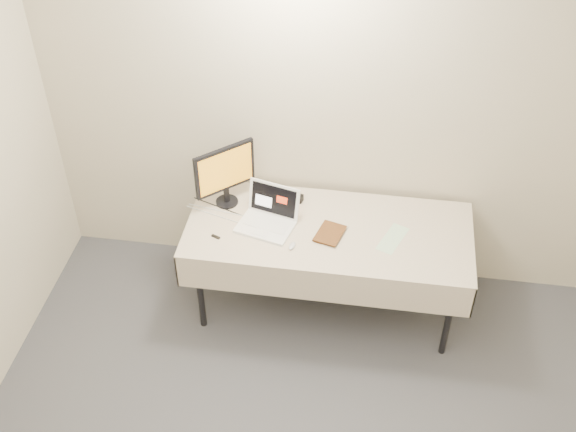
# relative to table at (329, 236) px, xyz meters

# --- Properties ---
(back_wall) EXTENTS (4.00, 0.10, 2.70)m
(back_wall) POSITION_rel_table_xyz_m (0.00, 0.45, 0.67)
(back_wall) COLOR beige
(back_wall) RESTS_ON ground
(table) EXTENTS (1.86, 0.81, 0.74)m
(table) POSITION_rel_table_xyz_m (0.00, 0.00, 0.00)
(table) COLOR black
(table) RESTS_ON ground
(laptop) EXTENTS (0.42, 0.38, 0.24)m
(laptop) POSITION_rel_table_xyz_m (-0.40, 0.00, 0.12)
(laptop) COLOR white
(laptop) RESTS_ON table
(monitor) EXTENTS (0.34, 0.31, 0.45)m
(monitor) POSITION_rel_table_xyz_m (-0.71, 0.17, 0.32)
(monitor) COLOR black
(monitor) RESTS_ON table
(book) EXTENTS (0.16, 0.06, 0.22)m
(book) POSITION_rel_table_xyz_m (-0.07, -0.04, 0.17)
(book) COLOR brown
(book) RESTS_ON table
(alarm_clock) EXTENTS (0.13, 0.08, 0.05)m
(alarm_clock) POSITION_rel_table_xyz_m (-0.27, 0.26, 0.09)
(alarm_clock) COLOR black
(alarm_clock) RESTS_ON table
(clicker) EXTENTS (0.05, 0.08, 0.02)m
(clicker) POSITION_rel_table_xyz_m (-0.21, -0.20, 0.07)
(clicker) COLOR silver
(clicker) RESTS_ON table
(paper_form) EXTENTS (0.21, 0.31, 0.00)m
(paper_form) POSITION_rel_table_xyz_m (0.41, -0.03, 0.06)
(paper_form) COLOR #B1D6AA
(paper_form) RESTS_ON table
(usb_dongle) EXTENTS (0.06, 0.04, 0.01)m
(usb_dongle) POSITION_rel_table_xyz_m (-0.71, -0.19, 0.07)
(usb_dongle) COLOR black
(usb_dongle) RESTS_ON table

